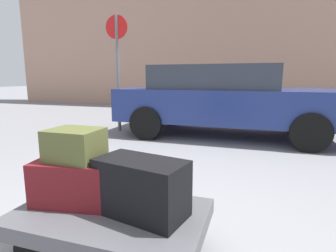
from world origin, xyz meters
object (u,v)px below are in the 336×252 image
(duffel_bag_black_center, at_px, (141,187))
(no_parking_sign, at_px, (118,61))
(luggage_cart, at_px, (111,220))
(parked_car, at_px, (224,99))
(duffel_bag_maroon_stacked_top, at_px, (77,181))
(duffel_bag_olive_topmost_pile, at_px, (75,145))

(duffel_bag_black_center, distance_m, no_parking_sign, 4.69)
(luggage_cart, bearing_deg, parked_car, 86.82)
(duffel_bag_black_center, relative_size, parked_car, 0.13)
(duffel_bag_maroon_stacked_top, distance_m, duffel_bag_olive_topmost_pile, 0.25)
(duffel_bag_black_center, bearing_deg, parked_car, 101.99)
(duffel_bag_black_center, relative_size, no_parking_sign, 0.23)
(duffel_bag_maroon_stacked_top, xyz_separation_m, duffel_bag_olive_topmost_pile, (0.00, 0.00, 0.25))
(duffel_bag_maroon_stacked_top, height_order, duffel_bag_olive_topmost_pile, duffel_bag_olive_topmost_pile)
(duffel_bag_black_center, distance_m, duffel_bag_olive_topmost_pile, 0.54)
(duffel_bag_black_center, distance_m, parked_car, 4.18)
(no_parking_sign, bearing_deg, parked_car, 4.95)
(duffel_bag_black_center, xyz_separation_m, no_parking_sign, (-2.27, 3.98, 1.02))
(duffel_bag_maroon_stacked_top, bearing_deg, duffel_bag_black_center, -12.42)
(duffel_bag_olive_topmost_pile, distance_m, no_parking_sign, 4.40)
(luggage_cart, bearing_deg, duffel_bag_black_center, 5.36)
(duffel_bag_olive_topmost_pile, xyz_separation_m, parked_car, (0.51, 4.15, 0.02))
(no_parking_sign, bearing_deg, luggage_cart, -62.74)
(luggage_cart, relative_size, no_parking_sign, 0.49)
(luggage_cart, xyz_separation_m, duffel_bag_black_center, (0.21, 0.02, 0.25))
(duffel_bag_olive_topmost_pile, distance_m, parked_car, 4.18)
(duffel_bag_maroon_stacked_top, xyz_separation_m, parked_car, (0.51, 4.15, 0.27))
(duffel_bag_black_center, bearing_deg, duffel_bag_olive_topmost_pile, -171.00)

